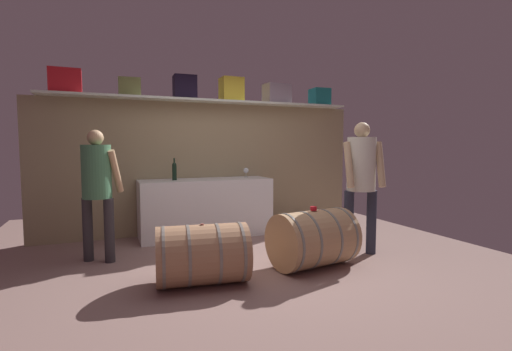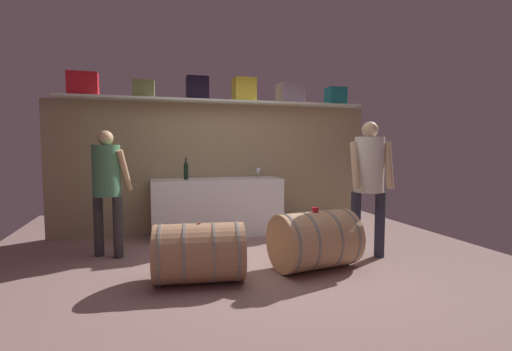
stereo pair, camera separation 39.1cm
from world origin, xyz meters
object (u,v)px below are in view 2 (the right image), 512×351
winemaker_pouring (107,180)px  toolcase_teal (336,96)px  wine_glass (258,171)px  wine_barrel_far (199,253)px  work_cabinet (217,207)px  toolcase_yellow (244,90)px  toolcase_black (197,88)px  wine_bottle_dark (186,170)px  visitor_tasting (369,175)px  wine_barrel_near (315,240)px  toolcase_red (83,84)px  tasting_cup (315,209)px  toolcase_olive (144,89)px  toolcase_grey (290,93)px

winemaker_pouring → toolcase_teal: bearing=47.4°
wine_glass → wine_barrel_far: bearing=-121.1°
work_cabinet → toolcase_yellow: bearing=24.3°
toolcase_black → wine_bottle_dark: bearing=-133.4°
work_cabinet → visitor_tasting: 2.32m
toolcase_teal → wine_barrel_near: bearing=-120.2°
toolcase_black → work_cabinet: toolcase_black is taller
toolcase_yellow → work_cabinet: bearing=-156.6°
wine_barrel_far → winemaker_pouring: 1.62m
toolcase_red → toolcase_black: toolcase_black is taller
toolcase_red → tasting_cup: 3.63m
toolcase_yellow → wine_bottle_dark: bearing=-168.4°
toolcase_olive → wine_bottle_dark: (0.56, -0.21, -1.18)m
toolcase_teal → wine_glass: 1.86m
toolcase_red → tasting_cup: (2.56, -2.06, -1.54)m
toolcase_teal → wine_barrel_near: (-1.34, -2.06, -1.86)m
work_cabinet → wine_glass: 0.87m
wine_glass → tasting_cup: bearing=-88.6°
toolcase_teal → toolcase_black: bearing=-177.0°
winemaker_pouring → tasting_cup: bearing=5.6°
visitor_tasting → toolcase_grey: bearing=-66.3°
work_cabinet → wine_barrel_near: bearing=-68.3°
toolcase_black → toolcase_red: bearing=-178.2°
wine_bottle_dark → tasting_cup: bearing=-57.3°
tasting_cup → visitor_tasting: size_ratio=0.04×
toolcase_olive → wine_barrel_far: bearing=-72.4°
toolcase_yellow → work_cabinet: size_ratio=0.19×
toolcase_red → wine_glass: 2.80m
wine_glass → visitor_tasting: (0.84, -1.77, 0.05)m
toolcase_teal → work_cabinet: size_ratio=0.15×
toolcase_olive → wine_glass: (1.70, -0.10, -1.21)m
toolcase_yellow → visitor_tasting: toolcase_yellow is taller
toolcase_yellow → wine_barrel_near: size_ratio=0.37×
tasting_cup → visitor_tasting: visitor_tasting is taller
toolcase_grey → wine_bottle_dark: 2.11m
wine_glass → wine_barrel_far: (-1.22, -2.01, -0.66)m
work_cabinet → visitor_tasting: bearing=-47.2°
toolcase_olive → toolcase_teal: bearing=4.6°
work_cabinet → toolcase_olive: bearing=167.9°
toolcase_yellow → toolcase_grey: (0.78, 0.00, -0.02)m
toolcase_red → toolcase_teal: size_ratio=1.35×
work_cabinet → wine_barrel_far: bearing=-105.7°
winemaker_pouring → toolcase_yellow: bearing=58.4°
toolcase_grey → winemaker_pouring: bearing=-164.4°
toolcase_red → toolcase_black: (1.58, 0.00, 0.01)m
toolcase_olive → tasting_cup: toolcase_olive is taller
toolcase_grey → toolcase_teal: 0.82m
tasting_cup → winemaker_pouring: winemaker_pouring is taller
visitor_tasting → toolcase_black: bearing=-30.8°
wine_barrel_far → visitor_tasting: bearing=14.5°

